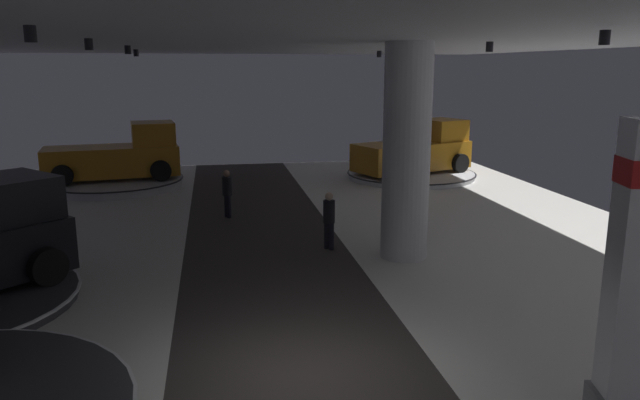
{
  "coord_description": "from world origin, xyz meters",
  "views": [
    {
      "loc": [
        -1.31,
        -8.69,
        4.9
      ],
      "look_at": [
        1.45,
        6.78,
        1.4
      ],
      "focal_mm": 33.77,
      "sensor_mm": 36.0,
      "label": 1
    }
  ],
  "objects": [
    {
      "name": "ground",
      "position": [
        0.0,
        0.0,
        -0.02
      ],
      "size": [
        24.0,
        44.0,
        0.06
      ],
      "color": "silver"
    },
    {
      "name": "ceiling_with_spotlights",
      "position": [
        0.0,
        -0.0,
        5.55
      ],
      "size": [
        24.0,
        44.0,
        0.39
      ],
      "color": "silver"
    },
    {
      "name": "column_right",
      "position": [
        3.52,
        5.87,
        2.75
      ],
      "size": [
        1.22,
        1.22,
        5.5
      ],
      "color": "silver",
      "rests_on": "ground"
    },
    {
      "name": "display_platform_deep_right",
      "position": [
        7.42,
        16.87,
        0.13
      ],
      "size": [
        5.74,
        5.74,
        0.24
      ],
      "color": "silver",
      "rests_on": "ground"
    },
    {
      "name": "pickup_truck_deep_right",
      "position": [
        7.71,
        16.98,
        1.17
      ],
      "size": [
        5.7,
        4.11,
        2.3
      ],
      "color": "#B77519",
      "rests_on": "display_platform_deep_right"
    },
    {
      "name": "display_platform_deep_left",
      "position": [
        -5.46,
        17.01,
        0.18
      ],
      "size": [
        5.68,
        5.68,
        0.33
      ],
      "color": "#B7B7BC",
      "rests_on": "ground"
    },
    {
      "name": "pickup_truck_deep_left",
      "position": [
        -5.15,
        17.06,
        1.27
      ],
      "size": [
        5.55,
        3.28,
        2.3
      ],
      "color": "#B77519",
      "rests_on": "display_platform_deep_left"
    },
    {
      "name": "visitor_walking_near",
      "position": [
        1.7,
        6.81,
        0.91
      ],
      "size": [
        0.32,
        0.32,
        1.59
      ],
      "color": "black",
      "rests_on": "ground"
    },
    {
      "name": "visitor_walking_far",
      "position": [
        -0.92,
        10.88,
        0.91
      ],
      "size": [
        0.32,
        0.32,
        1.59
      ],
      "color": "black",
      "rests_on": "ground"
    }
  ]
}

